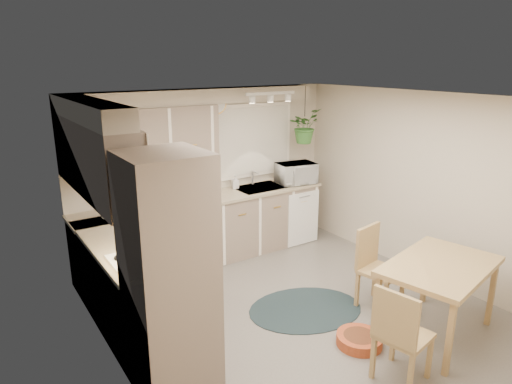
# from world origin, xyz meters

# --- Properties ---
(floor) EXTENTS (4.20, 4.20, 0.00)m
(floor) POSITION_xyz_m (0.00, 0.00, 0.00)
(floor) COLOR slate
(floor) RESTS_ON ground
(ceiling) EXTENTS (4.20, 4.20, 0.00)m
(ceiling) POSITION_xyz_m (0.00, 0.00, 2.40)
(ceiling) COLOR silver
(ceiling) RESTS_ON wall_back
(wall_back) EXTENTS (4.00, 0.04, 2.40)m
(wall_back) POSITION_xyz_m (0.00, 2.10, 1.20)
(wall_back) COLOR beige
(wall_back) RESTS_ON floor
(wall_front) EXTENTS (4.00, 0.04, 2.40)m
(wall_front) POSITION_xyz_m (0.00, -2.10, 1.20)
(wall_front) COLOR beige
(wall_front) RESTS_ON floor
(wall_left) EXTENTS (0.04, 4.20, 2.40)m
(wall_left) POSITION_xyz_m (-2.00, 0.00, 1.20)
(wall_left) COLOR beige
(wall_left) RESTS_ON floor
(wall_right) EXTENTS (0.04, 4.20, 2.40)m
(wall_right) POSITION_xyz_m (2.00, 0.00, 1.20)
(wall_right) COLOR beige
(wall_right) RESTS_ON floor
(base_cab_left) EXTENTS (0.60, 1.85, 0.90)m
(base_cab_left) POSITION_xyz_m (-1.70, 0.88, 0.45)
(base_cab_left) COLOR gray
(base_cab_left) RESTS_ON floor
(base_cab_back) EXTENTS (3.60, 0.60, 0.90)m
(base_cab_back) POSITION_xyz_m (-0.20, 1.80, 0.45)
(base_cab_back) COLOR gray
(base_cab_back) RESTS_ON floor
(counter_left) EXTENTS (0.64, 1.89, 0.04)m
(counter_left) POSITION_xyz_m (-1.69, 0.88, 0.92)
(counter_left) COLOR tan
(counter_left) RESTS_ON base_cab_left
(counter_back) EXTENTS (3.64, 0.64, 0.04)m
(counter_back) POSITION_xyz_m (-0.20, 1.79, 0.92)
(counter_back) COLOR tan
(counter_back) RESTS_ON base_cab_back
(oven_stack) EXTENTS (0.65, 0.65, 2.10)m
(oven_stack) POSITION_xyz_m (-1.68, -0.38, 1.05)
(oven_stack) COLOR gray
(oven_stack) RESTS_ON floor
(wall_oven_face) EXTENTS (0.02, 0.56, 0.58)m
(wall_oven_face) POSITION_xyz_m (-1.35, -0.38, 1.05)
(wall_oven_face) COLOR white
(wall_oven_face) RESTS_ON oven_stack
(upper_cab_left) EXTENTS (0.35, 2.00, 0.75)m
(upper_cab_left) POSITION_xyz_m (-1.82, 1.00, 1.83)
(upper_cab_left) COLOR gray
(upper_cab_left) RESTS_ON wall_left
(upper_cab_back) EXTENTS (2.00, 0.35, 0.75)m
(upper_cab_back) POSITION_xyz_m (-1.00, 1.93, 1.83)
(upper_cab_back) COLOR gray
(upper_cab_back) RESTS_ON wall_back
(soffit_left) EXTENTS (0.30, 2.00, 0.20)m
(soffit_left) POSITION_xyz_m (-1.85, 1.00, 2.30)
(soffit_left) COLOR beige
(soffit_left) RESTS_ON wall_left
(soffit_back) EXTENTS (3.60, 0.30, 0.20)m
(soffit_back) POSITION_xyz_m (-0.20, 1.95, 2.30)
(soffit_back) COLOR beige
(soffit_back) RESTS_ON wall_back
(cooktop) EXTENTS (0.52, 0.58, 0.02)m
(cooktop) POSITION_xyz_m (-1.68, 0.30, 0.94)
(cooktop) COLOR white
(cooktop) RESTS_ON counter_left
(range_hood) EXTENTS (0.40, 0.60, 0.14)m
(range_hood) POSITION_xyz_m (-1.70, 0.30, 1.40)
(range_hood) COLOR white
(range_hood) RESTS_ON upper_cab_left
(window_blinds) EXTENTS (1.40, 0.02, 1.00)m
(window_blinds) POSITION_xyz_m (0.70, 2.07, 1.60)
(window_blinds) COLOR white
(window_blinds) RESTS_ON wall_back
(window_frame) EXTENTS (1.50, 0.02, 1.10)m
(window_frame) POSITION_xyz_m (0.70, 2.08, 1.60)
(window_frame) COLOR white
(window_frame) RESTS_ON wall_back
(sink) EXTENTS (0.70, 0.48, 0.10)m
(sink) POSITION_xyz_m (0.70, 1.80, 0.90)
(sink) COLOR #9D9FA5
(sink) RESTS_ON counter_back
(dishwasher_front) EXTENTS (0.58, 0.02, 0.83)m
(dishwasher_front) POSITION_xyz_m (1.30, 1.49, 0.42)
(dishwasher_front) COLOR white
(dishwasher_front) RESTS_ON base_cab_back
(track_light_bar) EXTENTS (0.80, 0.04, 0.04)m
(track_light_bar) POSITION_xyz_m (0.70, 1.55, 2.33)
(track_light_bar) COLOR white
(track_light_bar) RESTS_ON ceiling
(wall_clock) EXTENTS (0.30, 0.03, 0.30)m
(wall_clock) POSITION_xyz_m (0.15, 2.07, 2.18)
(wall_clock) COLOR gold
(wall_clock) RESTS_ON wall_back
(dining_table) EXTENTS (1.42, 1.10, 0.80)m
(dining_table) POSITION_xyz_m (0.91, -1.13, 0.40)
(dining_table) COLOR tan
(dining_table) RESTS_ON floor
(chair_left) EXTENTS (0.51, 0.51, 0.93)m
(chair_left) POSITION_xyz_m (0.06, -1.41, 0.47)
(chair_left) COLOR tan
(chair_left) RESTS_ON floor
(chair_back) EXTENTS (0.52, 0.52, 0.95)m
(chair_back) POSITION_xyz_m (0.85, -0.45, 0.47)
(chair_back) COLOR tan
(chair_back) RESTS_ON floor
(braided_rug) EXTENTS (1.56, 1.34, 0.01)m
(braided_rug) POSITION_xyz_m (0.10, -0.03, 0.01)
(braided_rug) COLOR black
(braided_rug) RESTS_ON floor
(pet_bed) EXTENTS (0.58, 0.58, 0.11)m
(pet_bed) POSITION_xyz_m (0.12, -0.85, 0.05)
(pet_bed) COLOR #BE4A26
(pet_bed) RESTS_ON floor
(microwave) EXTENTS (0.61, 0.40, 0.39)m
(microwave) POSITION_xyz_m (1.30, 1.70, 1.13)
(microwave) COLOR white
(microwave) RESTS_ON counter_back
(soap_bottle) EXTENTS (0.13, 0.22, 0.09)m
(soap_bottle) POSITION_xyz_m (0.36, 1.95, 0.99)
(soap_bottle) COLOR white
(soap_bottle) RESTS_ON counter_back
(hanging_plant) EXTENTS (0.60, 0.64, 0.40)m
(hanging_plant) POSITION_xyz_m (1.44, 1.70, 1.75)
(hanging_plant) COLOR #356C2B
(hanging_plant) RESTS_ON ceiling
(coffee_maker) EXTENTS (0.19, 0.23, 0.31)m
(coffee_maker) POSITION_xyz_m (-0.91, 1.80, 1.09)
(coffee_maker) COLOR black
(coffee_maker) RESTS_ON counter_back
(toaster) EXTENTS (0.26, 0.16, 0.15)m
(toaster) POSITION_xyz_m (-0.58, 1.82, 1.02)
(toaster) COLOR #9D9FA5
(toaster) RESTS_ON counter_back
(knife_block) EXTENTS (0.12, 0.12, 0.22)m
(knife_block) POSITION_xyz_m (-0.15, 1.85, 1.05)
(knife_block) COLOR tan
(knife_block) RESTS_ON counter_back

